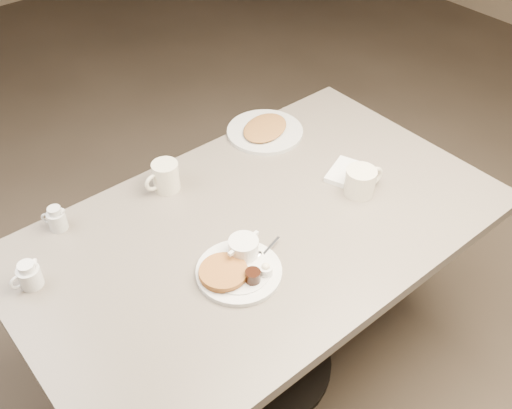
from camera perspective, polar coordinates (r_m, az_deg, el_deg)
room at (r=1.41m, az=0.55°, el=17.48°), size 7.04×8.04×2.84m
diner_table at (r=1.90m, az=0.39°, el=-5.72°), size 1.50×0.90×0.75m
main_plate at (r=1.63m, az=-1.78°, el=-6.05°), size 0.31×0.28×0.07m
coffee_mug_near at (r=1.89m, az=10.30°, el=2.30°), size 0.15×0.11×0.09m
napkin at (r=1.98m, az=9.00°, el=3.05°), size 0.17×0.16×0.02m
coffee_mug_far at (r=1.90m, az=-8.92°, el=2.72°), size 0.12×0.09×0.10m
creamer_left at (r=1.70m, az=-21.42°, el=-6.52°), size 0.10×0.08×0.08m
creamer_right at (r=1.84m, az=-19.01°, el=-1.35°), size 0.07×0.07×0.08m
hash_plate at (r=2.15m, az=0.89°, el=7.30°), size 0.37×0.37×0.04m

